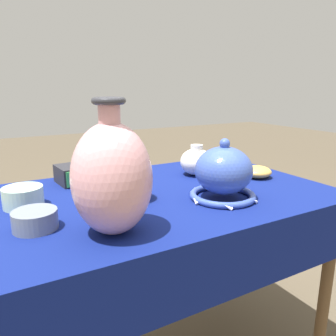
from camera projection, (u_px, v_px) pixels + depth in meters
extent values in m
cylinder|color=brown|center=(325.00, 290.00, 1.26)|extent=(0.04, 0.04, 0.71)
cylinder|color=brown|center=(10.00, 282.00, 1.31)|extent=(0.04, 0.04, 0.71)
cylinder|color=brown|center=(220.00, 228.00, 1.81)|extent=(0.04, 0.04, 0.71)
cube|color=brown|center=(164.00, 197.00, 1.19)|extent=(1.16, 0.75, 0.03)
cube|color=navy|center=(164.00, 192.00, 1.19)|extent=(1.18, 0.77, 0.01)
cube|color=navy|center=(233.00, 266.00, 0.88)|extent=(1.18, 0.01, 0.20)
ellipsoid|color=#D19399|center=(112.00, 179.00, 0.82)|extent=(0.20, 0.20, 0.29)
cylinder|color=#D19399|center=(109.00, 112.00, 0.78)|extent=(0.05, 0.05, 0.05)
torus|color=#2D2D33|center=(109.00, 101.00, 0.77)|extent=(0.08, 0.08, 0.02)
torus|color=#3851A8|center=(223.00, 195.00, 1.11)|extent=(0.22, 0.22, 0.02)
ellipsoid|color=#3851A8|center=(224.00, 170.00, 1.09)|extent=(0.19, 0.19, 0.16)
sphere|color=#3851A8|center=(225.00, 144.00, 1.07)|extent=(0.03, 0.03, 0.03)
cone|color=white|center=(247.00, 190.00, 1.16)|extent=(0.01, 0.03, 0.02)
cone|color=white|center=(218.00, 186.00, 1.22)|extent=(0.03, 0.03, 0.02)
cone|color=white|center=(193.00, 190.00, 1.17)|extent=(0.03, 0.03, 0.02)
cone|color=white|center=(195.00, 201.00, 1.06)|extent=(0.01, 0.03, 0.02)
cone|color=white|center=(228.00, 207.00, 1.00)|extent=(0.03, 0.03, 0.02)
cone|color=white|center=(255.00, 201.00, 1.05)|extent=(0.03, 0.03, 0.02)
cube|color=#232328|center=(75.00, 174.00, 1.29)|extent=(0.14, 0.15, 0.07)
cube|color=green|center=(81.00, 178.00, 1.23)|extent=(0.11, 0.02, 0.06)
ellipsoid|color=white|center=(196.00, 162.00, 1.40)|extent=(0.14, 0.14, 0.11)
cylinder|color=white|center=(197.00, 147.00, 1.38)|extent=(0.05, 0.05, 0.02)
cylinder|color=#A8CCB7|center=(23.00, 197.00, 1.03)|extent=(0.12, 0.12, 0.06)
ellipsoid|color=gold|center=(257.00, 172.00, 1.37)|extent=(0.12, 0.12, 0.05)
cylinder|color=slate|center=(35.00, 220.00, 0.87)|extent=(0.12, 0.12, 0.05)
ellipsoid|color=#BC6642|center=(134.00, 183.00, 1.09)|extent=(0.12, 0.12, 0.12)
cylinder|color=#BC6642|center=(133.00, 164.00, 1.07)|extent=(0.05, 0.05, 0.02)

